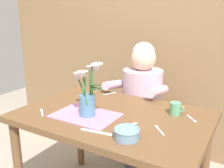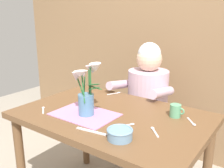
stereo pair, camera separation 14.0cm
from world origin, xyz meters
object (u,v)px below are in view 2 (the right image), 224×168
seated_person (147,109)px  ceramic_bowl (120,134)px  dinner_knife (91,131)px  flower_vase (87,89)px  ceramic_mug (176,111)px

seated_person → ceramic_bowl: seated_person is taller
dinner_knife → ceramic_bowl: bearing=-0.7°
seated_person → flower_vase: size_ratio=3.33×
ceramic_bowl → flower_vase: bearing=157.5°
flower_vase → dinner_knife: flower_vase is taller
flower_vase → ceramic_bowl: bearing=-22.5°
flower_vase → dinner_knife: bearing=-43.8°
seated_person → ceramic_mug: seated_person is taller
flower_vase → ceramic_bowl: (0.34, -0.14, -0.14)m
seated_person → flower_vase: seated_person is taller
dinner_knife → ceramic_mug: ceramic_mug is taller
seated_person → flower_vase: (-0.04, -0.73, 0.35)m
flower_vase → dinner_knife: (0.17, -0.16, -0.17)m
ceramic_mug → flower_vase: bearing=-147.2°
seated_person → flower_vase: bearing=-97.8°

